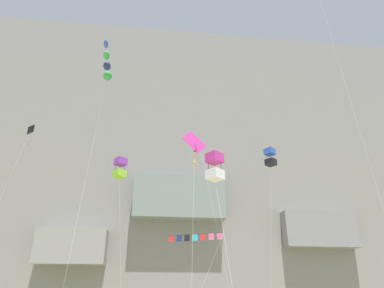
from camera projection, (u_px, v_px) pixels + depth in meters
The scene contains 9 objects.
cliff_face at pixel (176, 166), 80.44m from camera, with size 180.00×27.77×61.79m.
kite_box_low_left at pixel (270, 157), 39.11m from camera, with size 3.30×3.39×18.03m.
kite_windsock_low_center at pixel (198, 144), 44.74m from camera, with size 3.85×5.78×21.18m.
kite_box_high_right at pixel (120, 168), 31.48m from camera, with size 2.08×2.08×14.12m.
kite_windsock_upper_right at pixel (107, 67), 33.27m from camera, with size 1.03×5.60×23.59m.
kite_box_high_center at pixel (215, 167), 25.01m from camera, with size 1.47×5.60×12.04m.
kite_banner_upper_left at pixel (195, 238), 30.79m from camera, with size 4.98×4.58×7.42m.
kite_diamond_high_left at pixel (28, 137), 38.69m from camera, with size 1.95×5.13×20.82m.
kite_diamond_far_right at pixel (194, 146), 23.76m from camera, with size 1.84×2.40×13.16m.
Camera 1 is at (-4.62, -11.52, 2.14)m, focal length 31.24 mm.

